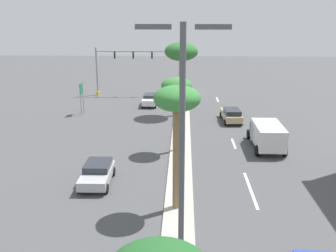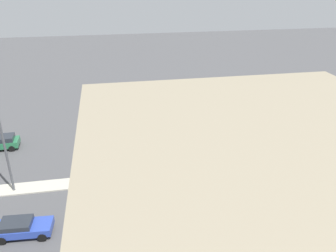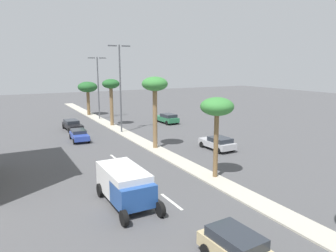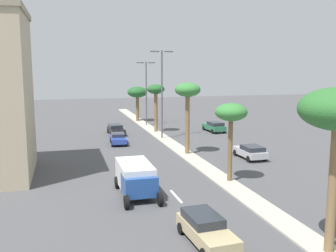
{
  "view_description": "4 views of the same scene",
  "coord_description": "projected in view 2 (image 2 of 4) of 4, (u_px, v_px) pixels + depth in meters",
  "views": [
    {
      "loc": [
        -0.23,
        56.44,
        11.59
      ],
      "look_at": [
        1.13,
        23.59,
        1.94
      ],
      "focal_mm": 42.08,
      "sensor_mm": 36.0,
      "label": 1
    },
    {
      "loc": [
        -27.5,
        35.54,
        17.78
      ],
      "look_at": [
        3.27,
        29.8,
        3.56
      ],
      "focal_mm": 36.81,
      "sensor_mm": 36.0,
      "label": 2
    },
    {
      "loc": [
        -14.17,
        5.55,
        8.77
      ],
      "look_at": [
        0.05,
        31.79,
        2.99
      ],
      "focal_mm": 33.73,
      "sensor_mm": 36.0,
      "label": 3
    },
    {
      "loc": [
        -12.34,
        -2.78,
        9.19
      ],
      "look_at": [
        -3.22,
        30.3,
        3.88
      ],
      "focal_mm": 40.71,
      "sensor_mm": 36.0,
      "label": 4
    }
  ],
  "objects": [
    {
      "name": "sedan_blue_inboard",
      "position": [
        22.0,
        227.0,
        25.05
      ],
      "size": [
        2.06,
        4.07,
        1.27
      ],
      "color": "#2D47AD",
      "rests_on": "ground"
    },
    {
      "name": "ground_plane",
      "position": [
        162.0,
        175.0,
        32.72
      ],
      "size": [
        160.0,
        160.0,
        0.0
      ],
      "primitive_type": "plane",
      "color": "#4C4C4F"
    },
    {
      "name": "lane_stripe_outboard",
      "position": [
        143.0,
        209.0,
        28.02
      ],
      "size": [
        0.2,
        2.8,
        0.01
      ],
      "primitive_type": "cube",
      "color": "silver",
      "rests_on": "ground"
    },
    {
      "name": "palm_tree_left",
      "position": [
        117.0,
        115.0,
        29.55
      ],
      "size": [
        2.68,
        2.68,
        7.49
      ],
      "color": "olive",
      "rests_on": "median_curb"
    },
    {
      "name": "lane_stripe_center",
      "position": [
        177.0,
        205.0,
        28.5
      ],
      "size": [
        0.2,
        2.8,
        0.01
      ],
      "primitive_type": "cube",
      "color": "silver",
      "rests_on": "ground"
    },
    {
      "name": "median_curb",
      "position": [
        66.0,
        184.0,
        31.22
      ],
      "size": [
        1.8,
        79.71,
        0.12
      ],
      "primitive_type": "cube",
      "color": "#B7B2A3",
      "rests_on": "ground"
    },
    {
      "name": "directional_road_sign",
      "position": [
        286.0,
        97.0,
        45.08
      ],
      "size": [
        0.1,
        1.22,
        3.64
      ],
      "color": "gray",
      "rests_on": "ground"
    },
    {
      "name": "palm_tree_leading",
      "position": [
        229.0,
        116.0,
        31.86
      ],
      "size": [
        2.56,
        2.56,
        6.27
      ],
      "color": "brown",
      "rests_on": "median_curb"
    },
    {
      "name": "sedan_silver_far",
      "position": [
        150.0,
        141.0,
        37.5
      ],
      "size": [
        2.09,
        4.18,
        1.39
      ],
      "color": "#B2B2B7",
      "rests_on": "ground"
    },
    {
      "name": "box_truck",
      "position": [
        273.0,
        203.0,
        26.74
      ],
      "size": [
        2.54,
        5.8,
        2.26
      ],
      "color": "#234C99",
      "rests_on": "ground"
    },
    {
      "name": "lane_stripe_near",
      "position": [
        269.0,
        195.0,
        29.86
      ],
      "size": [
        0.2,
        2.8,
        0.01
      ],
      "primitive_type": "cube",
      "color": "silver",
      "rests_on": "ground"
    }
  ]
}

